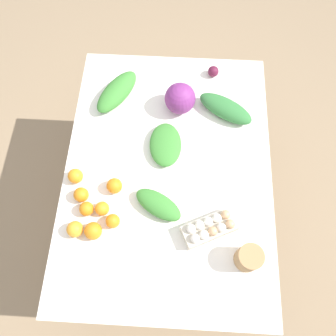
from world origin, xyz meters
TOP-DOWN VIEW (x-y plane):
  - ground_plane at (0.00, 0.00)m, footprint 8.00×8.00m
  - dining_table at (0.00, 0.00)m, footprint 1.48×1.07m
  - cabbage_purple at (0.38, -0.04)m, footprint 0.17×0.17m
  - egg_carton at (-0.30, -0.21)m, footprint 0.21×0.28m
  - paper_bag at (-0.43, -0.38)m, footprint 0.11×0.11m
  - greens_bunch_beet_tops at (0.13, 0.02)m, footprint 0.26×0.18m
  - greens_bunch_kale at (0.36, -0.29)m, footprint 0.26×0.33m
  - greens_bunch_chard at (-0.20, 0.04)m, footprint 0.22×0.27m
  - greens_bunch_scallion at (0.44, 0.31)m, footprint 0.34×0.27m
  - beet_root at (0.62, -0.23)m, footprint 0.06×0.06m
  - orange_0 at (-0.24, 0.38)m, footprint 0.07×0.07m
  - orange_1 at (-0.29, 0.25)m, footprint 0.07×0.07m
  - orange_2 at (-0.17, 0.42)m, footprint 0.07×0.07m
  - orange_3 at (-0.08, 0.46)m, footprint 0.08×0.08m
  - orange_4 at (-0.24, 0.31)m, footprint 0.07×0.07m
  - orange_5 at (-0.12, 0.26)m, footprint 0.08×0.08m
  - orange_6 at (-0.35, 0.33)m, footprint 0.08×0.08m
  - orange_7 at (-0.34, 0.42)m, footprint 0.08×0.08m

SIDE VIEW (x-z plane):
  - ground_plane at x=0.00m, z-range 0.00..0.00m
  - dining_table at x=0.00m, z-range 0.30..1.07m
  - beet_root at x=0.62m, z-range 0.77..0.83m
  - greens_bunch_beet_tops at x=0.13m, z-range 0.77..0.84m
  - orange_1 at x=-0.29m, z-range 0.77..0.84m
  - orange_4 at x=-0.24m, z-range 0.77..0.84m
  - orange_0 at x=-0.24m, z-range 0.77..0.84m
  - orange_2 at x=-0.17m, z-range 0.77..0.85m
  - greens_bunch_chard at x=-0.20m, z-range 0.77..0.85m
  - orange_3 at x=-0.08m, z-range 0.77..0.85m
  - orange_7 at x=-0.34m, z-range 0.77..0.85m
  - orange_5 at x=-0.12m, z-range 0.77..0.85m
  - orange_6 at x=-0.35m, z-range 0.77..0.86m
  - greens_bunch_kale at x=0.36m, z-range 0.77..0.86m
  - egg_carton at x=-0.30m, z-range 0.77..0.86m
  - greens_bunch_scallion at x=0.44m, z-range 0.77..0.87m
  - paper_bag at x=-0.43m, z-range 0.77..0.89m
  - cabbage_purple at x=0.38m, z-range 0.77..0.94m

